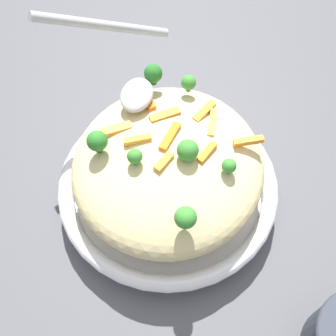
% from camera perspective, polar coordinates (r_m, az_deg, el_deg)
% --- Properties ---
extents(ground_plane, '(2.40, 2.40, 0.00)m').
position_cam_1_polar(ground_plane, '(0.58, -0.00, -3.87)').
color(ground_plane, '#4C4C51').
extents(serving_bowl, '(0.29, 0.29, 0.05)m').
position_cam_1_polar(serving_bowl, '(0.55, -0.00, -2.64)').
color(serving_bowl, silver).
rests_on(serving_bowl, ground_plane).
extents(pasta_mound, '(0.25, 0.24, 0.08)m').
position_cam_1_polar(pasta_mound, '(0.51, -0.00, 0.42)').
color(pasta_mound, '#DBC689').
rests_on(pasta_mound, serving_bowl).
extents(carrot_piece_0, '(0.04, 0.03, 0.01)m').
position_cam_1_polar(carrot_piece_0, '(0.51, 5.05, 7.78)').
color(carrot_piece_0, orange).
rests_on(carrot_piece_0, pasta_mound).
extents(carrot_piece_1, '(0.03, 0.03, 0.01)m').
position_cam_1_polar(carrot_piece_1, '(0.52, -2.94, 9.33)').
color(carrot_piece_1, orange).
rests_on(carrot_piece_1, pasta_mound).
extents(carrot_piece_2, '(0.03, 0.04, 0.01)m').
position_cam_1_polar(carrot_piece_2, '(0.50, -0.43, 7.32)').
color(carrot_piece_2, orange).
rests_on(carrot_piece_2, pasta_mound).
extents(carrot_piece_3, '(0.02, 0.03, 0.01)m').
position_cam_1_polar(carrot_piece_3, '(0.48, -4.16, 4.14)').
color(carrot_piece_3, orange).
rests_on(carrot_piece_3, pasta_mound).
extents(carrot_piece_4, '(0.02, 0.04, 0.01)m').
position_cam_1_polar(carrot_piece_4, '(0.49, 11.07, 3.69)').
color(carrot_piece_4, orange).
rests_on(carrot_piece_4, pasta_mound).
extents(carrot_piece_5, '(0.03, 0.02, 0.01)m').
position_cam_1_polar(carrot_piece_5, '(0.46, -0.45, 0.76)').
color(carrot_piece_5, orange).
rests_on(carrot_piece_5, pasta_mound).
extents(carrot_piece_6, '(0.04, 0.02, 0.01)m').
position_cam_1_polar(carrot_piece_6, '(0.48, 0.86, 4.32)').
color(carrot_piece_6, orange).
rests_on(carrot_piece_6, pasta_mound).
extents(carrot_piece_7, '(0.03, 0.02, 0.01)m').
position_cam_1_polar(carrot_piece_7, '(0.47, 5.47, 2.55)').
color(carrot_piece_7, orange).
rests_on(carrot_piece_7, pasta_mound).
extents(carrot_piece_8, '(0.04, 0.01, 0.01)m').
position_cam_1_polar(carrot_piece_8, '(0.50, 6.12, 6.19)').
color(carrot_piece_8, orange).
rests_on(carrot_piece_8, pasta_mound).
extents(carrot_piece_9, '(0.03, 0.04, 0.01)m').
position_cam_1_polar(carrot_piece_9, '(0.50, -7.21, 5.38)').
color(carrot_piece_9, orange).
rests_on(carrot_piece_9, pasta_mound).
extents(broccoli_floret_0, '(0.02, 0.02, 0.03)m').
position_cam_1_polar(broccoli_floret_0, '(0.53, -2.06, 12.90)').
color(broccoli_floret_0, '#205B1C').
rests_on(broccoli_floret_0, pasta_mound).
extents(broccoli_floret_1, '(0.02, 0.02, 0.02)m').
position_cam_1_polar(broccoli_floret_1, '(0.53, 2.86, 11.69)').
color(broccoli_floret_1, '#377928').
rests_on(broccoli_floret_1, pasta_mound).
extents(broccoli_floret_2, '(0.02, 0.02, 0.02)m').
position_cam_1_polar(broccoli_floret_2, '(0.45, -4.62, 1.59)').
color(broccoli_floret_2, '#377928').
rests_on(broccoli_floret_2, pasta_mound).
extents(broccoli_floret_3, '(0.02, 0.02, 0.02)m').
position_cam_1_polar(broccoli_floret_3, '(0.46, 8.44, 0.28)').
color(broccoli_floret_3, '#377928').
rests_on(broccoli_floret_3, pasta_mound).
extents(broccoli_floret_4, '(0.02, 0.02, 0.03)m').
position_cam_1_polar(broccoli_floret_4, '(0.45, 2.75, 2.43)').
color(broccoli_floret_4, '#377928').
rests_on(broccoli_floret_4, pasta_mound).
extents(broccoli_floret_5, '(0.02, 0.02, 0.03)m').
position_cam_1_polar(broccoli_floret_5, '(0.47, -9.76, 3.66)').
color(broccoli_floret_5, '#296820').
rests_on(broccoli_floret_5, pasta_mound).
extents(broccoli_floret_6, '(0.02, 0.02, 0.03)m').
position_cam_1_polar(broccoli_floret_6, '(0.42, 2.44, -6.90)').
color(broccoli_floret_6, '#377928').
rests_on(broccoli_floret_6, pasta_mound).
extents(serving_spoon, '(0.15, 0.14, 0.10)m').
position_cam_1_polar(serving_spoon, '(0.52, -6.11, 13.76)').
color(serving_spoon, '#B7B7BC').
rests_on(serving_spoon, pasta_mound).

